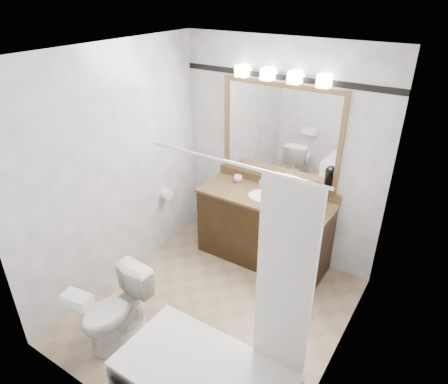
{
  "coord_description": "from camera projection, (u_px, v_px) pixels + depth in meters",
  "views": [
    {
      "loc": [
        1.73,
        -2.5,
        2.96
      ],
      "look_at": [
        -0.11,
        0.35,
        1.17
      ],
      "focal_mm": 32.0,
      "sensor_mm": 36.0,
      "label": 1
    }
  ],
  "objects": [
    {
      "name": "mirror",
      "position": [
        280.0,
        134.0,
        4.32
      ],
      "size": [
        1.4,
        0.04,
        1.1
      ],
      "color": "olive",
      "rests_on": "room"
    },
    {
      "name": "vanity_light_bar",
      "position": [
        281.0,
        75.0,
        3.98
      ],
      "size": [
        1.02,
        0.14,
        0.12
      ],
      "color": "silver",
      "rests_on": "room"
    },
    {
      "name": "room",
      "position": [
        213.0,
        203.0,
        3.48
      ],
      "size": [
        2.42,
        2.62,
        2.52
      ],
      "color": "gray",
      "rests_on": "ground"
    },
    {
      "name": "coffee_maker",
      "position": [
        315.0,
        195.0,
        4.1
      ],
      "size": [
        0.17,
        0.2,
        0.32
      ],
      "rotation": [
        0.0,
        0.0,
        -0.28
      ],
      "color": "black",
      "rests_on": "vanity"
    },
    {
      "name": "soap_bar",
      "position": [
        271.0,
        192.0,
        4.5
      ],
      "size": [
        0.09,
        0.07,
        0.02
      ],
      "primitive_type": "cube",
      "rotation": [
        0.0,
        0.0,
        0.26
      ],
      "color": "beige",
      "rests_on": "vanity"
    },
    {
      "name": "soap_bottle_a",
      "position": [
        261.0,
        182.0,
        4.64
      ],
      "size": [
        0.05,
        0.05,
        0.1
      ],
      "primitive_type": "imported",
      "rotation": [
        0.0,
        0.0,
        -0.14
      ],
      "color": "white",
      "rests_on": "vanity"
    },
    {
      "name": "soap_bottle_b",
      "position": [
        280.0,
        188.0,
        4.52
      ],
      "size": [
        0.07,
        0.07,
        0.07
      ],
      "primitive_type": "imported",
      "rotation": [
        0.0,
        0.0,
        0.26
      ],
      "color": "white",
      "rests_on": "vanity"
    },
    {
      "name": "toilet",
      "position": [
        116.0,
        310.0,
        3.6
      ],
      "size": [
        0.42,
        0.69,
        0.68
      ],
      "primitive_type": "imported",
      "rotation": [
        0.0,
        0.0,
        -0.07
      ],
      "color": "white",
      "rests_on": "ground"
    },
    {
      "name": "tp_roll",
      "position": [
        167.0,
        194.0,
        4.78
      ],
      "size": [
        0.11,
        0.12,
        0.12
      ],
      "primitive_type": "cylinder",
      "rotation": [
        0.0,
        1.57,
        0.0
      ],
      "color": "white",
      "rests_on": "room"
    },
    {
      "name": "cup_left",
      "position": [
        238.0,
        179.0,
        4.73
      ],
      "size": [
        0.12,
        0.12,
        0.08
      ],
      "primitive_type": "imported",
      "rotation": [
        0.0,
        0.0,
        -0.24
      ],
      "color": "white",
      "rests_on": "vanity"
    },
    {
      "name": "tissue_box",
      "position": [
        77.0,
        300.0,
        3.16
      ],
      "size": [
        0.25,
        0.16,
        0.1
      ],
      "primitive_type": "cube",
      "rotation": [
        0.0,
        0.0,
        0.14
      ],
      "color": "white",
      "rests_on": "toilet"
    },
    {
      "name": "accent_stripe",
      "position": [
        284.0,
        77.0,
        4.05
      ],
      "size": [
        2.4,
        0.01,
        0.06
      ],
      "primitive_type": "cube",
      "color": "black",
      "rests_on": "room"
    },
    {
      "name": "vanity",
      "position": [
        264.0,
        227.0,
        4.62
      ],
      "size": [
        1.53,
        0.58,
        0.97
      ],
      "color": "black",
      "rests_on": "ground"
    },
    {
      "name": "bathtub",
      "position": [
        208.0,
        383.0,
        3.0
      ],
      "size": [
        1.3,
        0.75,
        1.96
      ],
      "color": "white",
      "rests_on": "ground"
    }
  ]
}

